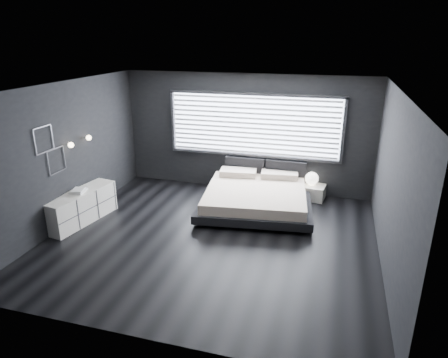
# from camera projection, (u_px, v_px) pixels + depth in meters

# --- Properties ---
(room) EXTENTS (6.04, 6.00, 2.80)m
(room) POSITION_uv_depth(u_px,v_px,m) (211.00, 168.00, 7.06)
(room) COLOR black
(room) RESTS_ON ground
(window) EXTENTS (4.14, 0.09, 1.52)m
(window) POSITION_uv_depth(u_px,v_px,m) (254.00, 126.00, 9.37)
(window) COLOR white
(window) RESTS_ON ground
(headboard) EXTENTS (1.96, 0.16, 0.52)m
(headboard) POSITION_uv_depth(u_px,v_px,m) (265.00, 169.00, 9.59)
(headboard) COLOR black
(headboard) RESTS_ON ground
(sconce_near) EXTENTS (0.18, 0.11, 0.11)m
(sconce_near) POSITION_uv_depth(u_px,v_px,m) (71.00, 145.00, 7.77)
(sconce_near) COLOR silver
(sconce_near) RESTS_ON ground
(sconce_far) EXTENTS (0.18, 0.11, 0.11)m
(sconce_far) POSITION_uv_depth(u_px,v_px,m) (89.00, 138.00, 8.32)
(sconce_far) COLOR silver
(sconce_far) RESTS_ON ground
(wall_art_upper) EXTENTS (0.01, 0.48, 0.48)m
(wall_art_upper) POSITION_uv_depth(u_px,v_px,m) (44.00, 140.00, 7.17)
(wall_art_upper) COLOR #47474C
(wall_art_upper) RESTS_ON ground
(wall_art_lower) EXTENTS (0.01, 0.48, 0.48)m
(wall_art_lower) POSITION_uv_depth(u_px,v_px,m) (57.00, 160.00, 7.56)
(wall_art_lower) COLOR #47474C
(wall_art_lower) RESTS_ON ground
(bed) EXTENTS (2.64, 2.54, 0.62)m
(bed) POSITION_uv_depth(u_px,v_px,m) (256.00, 196.00, 8.75)
(bed) COLOR black
(bed) RESTS_ON ground
(nightstand) EXTENTS (0.63, 0.54, 0.33)m
(nightstand) POSITION_uv_depth(u_px,v_px,m) (312.00, 192.00, 9.31)
(nightstand) COLOR white
(nightstand) RESTS_ON ground
(orb_lamp) EXTENTS (0.31, 0.31, 0.31)m
(orb_lamp) POSITION_uv_depth(u_px,v_px,m) (312.00, 178.00, 9.24)
(orb_lamp) COLOR white
(orb_lamp) RESTS_ON nightstand
(dresser) EXTENTS (0.72, 1.68, 0.65)m
(dresser) POSITION_uv_depth(u_px,v_px,m) (81.00, 207.00, 8.12)
(dresser) COLOR white
(dresser) RESTS_ON ground
(book_stack) EXTENTS (0.30, 0.37, 0.07)m
(book_stack) POSITION_uv_depth(u_px,v_px,m) (78.00, 191.00, 7.99)
(book_stack) COLOR white
(book_stack) RESTS_ON dresser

